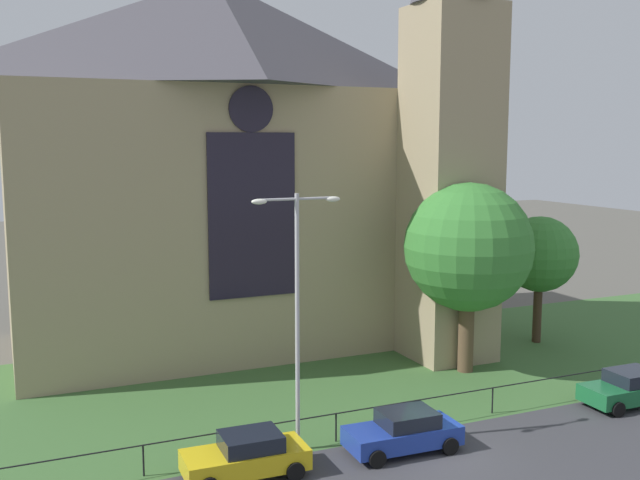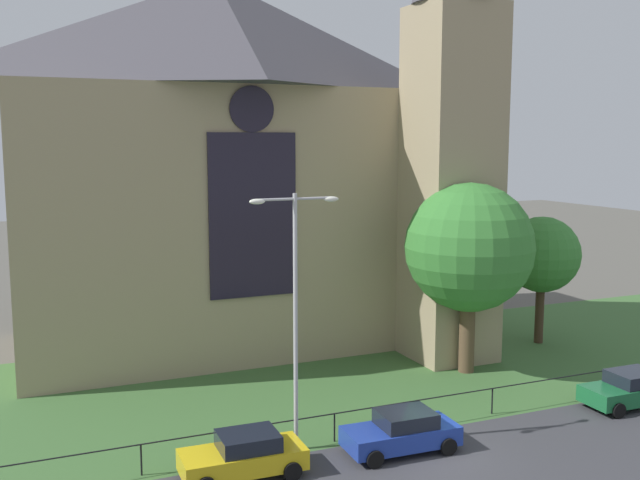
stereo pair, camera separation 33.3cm
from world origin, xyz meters
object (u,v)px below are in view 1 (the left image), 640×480
Objects in this scene: streetlamp_near at (297,293)px; parked_car_blue at (404,432)px; parked_car_yellow at (247,455)px; church_building at (234,159)px; tree_right_far at (540,255)px; parked_car_green at (630,388)px; tree_right_near at (468,248)px.

parked_car_blue is (3.51, -1.68, -5.17)m from streetlamp_near.
parked_car_blue is at bearing 178.30° from parked_car_yellow.
parked_car_blue is (1.14, -16.87, -9.53)m from church_building.
streetlamp_near reaches higher than tree_right_far.
parked_car_yellow is 5.93m from parked_car_blue.
tree_right_far is 10.89m from parked_car_green.
tree_right_far is at bearing 22.50° from tree_right_near.
tree_right_near is (8.70, -9.90, -4.10)m from church_building.
parked_car_yellow is at bearing -155.04° from tree_right_far.
parked_car_green is at bearing -60.89° from tree_right_near.
streetlamp_near is 15.78m from parked_car_green.
church_building is 3.64× the size of tree_right_far.
tree_right_far is at bearing -143.76° from parked_car_blue.
parked_car_blue is at bearing -25.54° from streetlamp_near.
streetlamp_near reaches higher than tree_right_near.
tree_right_far is 22.74m from parked_car_yellow.
tree_right_near reaches higher than tree_right_far.
parked_car_yellow is at bearing -106.14° from church_building.
parked_car_blue is 1.01× the size of parked_car_green.
parked_car_yellow and parked_car_green have the same top height.
parked_car_yellow is 1.00× the size of parked_car_green.
tree_right_far is at bearing 24.43° from streetlamp_near.
church_building is 15.99m from streetlamp_near.
streetlamp_near is at bearing -23.60° from parked_car_blue.
tree_right_near is at bearing 25.58° from streetlamp_near.
streetlamp_near is (-11.07, -5.30, -0.26)m from tree_right_near.
parked_car_yellow is (-2.41, -1.32, -5.17)m from streetlamp_near.
church_building reaches higher than parked_car_blue.
church_building is at bearing -52.16° from parked_car_green.
tree_right_far is 1.68× the size of parked_car_yellow.
parked_car_blue is at bearing 2.13° from parked_car_green.
church_building reaches higher than streetlamp_near.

